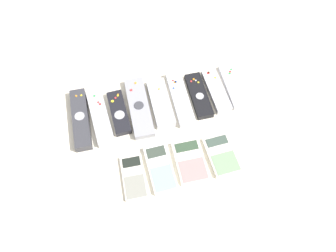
% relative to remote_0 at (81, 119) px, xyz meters
% --- Properties ---
extents(ground_plane, '(3.00, 3.00, 0.00)m').
position_rel_remote_0_xyz_m(ground_plane, '(0.24, -0.13, -0.01)').
color(ground_plane, beige).
extents(remote_0, '(0.05, 0.21, 0.03)m').
position_rel_remote_0_xyz_m(remote_0, '(0.00, 0.00, 0.00)').
color(remote_0, '#333338').
rests_on(remote_0, ground_plane).
extents(remote_1, '(0.06, 0.19, 0.02)m').
position_rel_remote_0_xyz_m(remote_1, '(0.06, -0.01, -0.00)').
color(remote_1, '#B7B7BC').
rests_on(remote_1, ground_plane).
extents(remote_2, '(0.05, 0.15, 0.02)m').
position_rel_remote_0_xyz_m(remote_2, '(0.11, -0.00, -0.00)').
color(remote_2, black).
rests_on(remote_2, ground_plane).
extents(remote_3, '(0.07, 0.21, 0.02)m').
position_rel_remote_0_xyz_m(remote_3, '(0.18, -0.00, -0.00)').
color(remote_3, gray).
rests_on(remote_3, ground_plane).
extents(remote_4, '(0.06, 0.17, 0.03)m').
position_rel_remote_0_xyz_m(remote_4, '(0.25, -0.01, -0.00)').
color(remote_4, '#B7B7BC').
rests_on(remote_4, ground_plane).
extents(remote_5, '(0.06, 0.20, 0.02)m').
position_rel_remote_0_xyz_m(remote_5, '(0.31, -0.00, -0.00)').
color(remote_5, silver).
rests_on(remote_5, ground_plane).
extents(remote_6, '(0.06, 0.17, 0.02)m').
position_rel_remote_0_xyz_m(remote_6, '(0.37, -0.01, -0.00)').
color(remote_6, black).
rests_on(remote_6, ground_plane).
extents(remote_7, '(0.05, 0.16, 0.02)m').
position_rel_remote_0_xyz_m(remote_7, '(0.43, -0.01, -0.00)').
color(remote_7, '#B7B7BC').
rests_on(remote_7, ground_plane).
extents(remote_8, '(0.06, 0.17, 0.02)m').
position_rel_remote_0_xyz_m(remote_8, '(0.49, -0.00, -0.00)').
color(remote_8, silver).
rests_on(remote_8, ground_plane).
extents(calculator_0, '(0.07, 0.13, 0.01)m').
position_rel_remote_0_xyz_m(calculator_0, '(0.11, -0.22, -0.01)').
color(calculator_0, beige).
rests_on(calculator_0, ground_plane).
extents(calculator_1, '(0.07, 0.14, 0.02)m').
position_rel_remote_0_xyz_m(calculator_1, '(0.19, -0.21, -0.01)').
color(calculator_1, silver).
rests_on(calculator_1, ground_plane).
extents(calculator_2, '(0.09, 0.13, 0.02)m').
position_rel_remote_0_xyz_m(calculator_2, '(0.28, -0.21, -0.01)').
color(calculator_2, beige).
rests_on(calculator_2, ground_plane).
extents(calculator_3, '(0.08, 0.12, 0.01)m').
position_rel_remote_0_xyz_m(calculator_3, '(0.37, -0.22, -0.01)').
color(calculator_3, beige).
rests_on(calculator_3, ground_plane).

